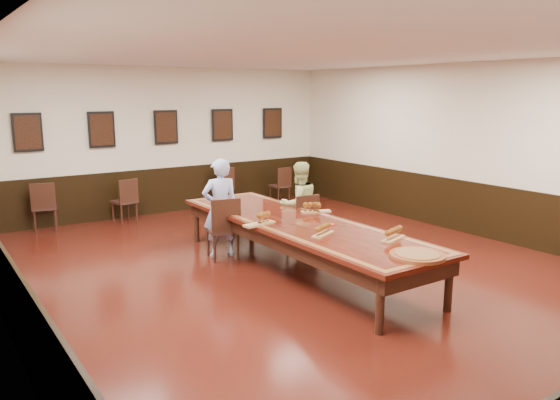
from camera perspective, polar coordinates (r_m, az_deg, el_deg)
floor at (r=8.37m, az=1.94°, el=-7.35°), size 8.00×10.00×0.02m
ceiling at (r=7.96m, az=2.10°, el=15.21°), size 8.00×10.00×0.02m
wall_back at (r=12.38m, az=-11.90°, el=6.09°), size 8.00×0.02×3.20m
wall_right at (r=10.86m, az=19.42°, el=5.01°), size 0.02×10.00×3.20m
chair_man at (r=8.85m, az=-6.02°, el=-2.88°), size 0.57×0.60×1.01m
chair_woman at (r=9.45m, az=2.29°, el=-2.14°), size 0.50×0.53×0.95m
spare_chair_a at (r=11.59m, az=-23.39°, el=-0.55°), size 0.55×0.58×0.95m
spare_chair_b at (r=11.76m, az=-15.97°, el=0.00°), size 0.51×0.54×0.91m
spare_chair_c at (r=12.93m, az=-6.02°, el=1.40°), size 0.48×0.52×0.93m
spare_chair_d at (r=13.32m, az=-0.02°, el=1.63°), size 0.43×0.46×0.87m
person_man at (r=8.89m, az=-6.26°, el=-0.84°), size 0.66×0.50×1.62m
person_woman at (r=9.48m, az=2.00°, el=-0.45°), size 0.80×0.65×1.48m
pink_phone at (r=8.60m, az=4.78°, el=-1.58°), size 0.10×0.14×0.01m
wainscoting at (r=8.22m, az=1.97°, el=-3.98°), size 8.00×10.00×1.00m
conference_table at (r=8.19m, az=1.97°, el=-3.23°), size 1.40×5.00×0.76m
posters at (r=12.29m, az=-11.83°, el=7.46°), size 6.14×0.04×0.74m
flight_a at (r=7.96m, az=-1.99°, el=-1.99°), size 0.52×0.22×0.19m
flight_b at (r=8.75m, az=3.61°, el=-0.82°), size 0.50×0.31×0.18m
flight_c at (r=7.40m, az=4.51°, el=-3.15°), size 0.44×0.29×0.16m
flight_d at (r=7.30m, az=11.78°, el=-3.52°), size 0.46×0.27×0.17m
red_plate_grp at (r=7.97m, az=5.09°, el=-2.57°), size 0.18×0.18×0.02m
carved_platter at (r=6.62m, az=14.16°, el=-5.64°), size 0.66×0.66×0.05m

